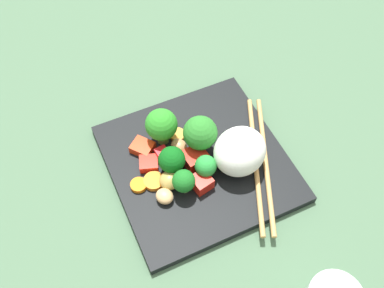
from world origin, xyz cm
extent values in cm
cube|color=#446549|center=(0.00, 0.00, -1.00)|extent=(110.00, 110.00, 2.00)
cube|color=black|center=(0.00, 0.00, 0.66)|extent=(25.80, 25.80, 1.32)
ellipsoid|color=white|center=(2.76, 5.15, 4.65)|extent=(9.42, 9.83, 6.66)
cylinder|color=#7BB75D|center=(-0.10, -3.85, 2.06)|extent=(2.21, 2.06, 1.75)
sphere|color=#0E5816|center=(-0.10, -4.06, 4.11)|extent=(3.88, 3.88, 3.88)
cylinder|color=#74A655|center=(-1.68, 0.92, 2.70)|extent=(1.63, 1.90, 2.92)
sphere|color=#2A7C2A|center=(-1.79, 1.04, 5.50)|extent=(5.00, 5.00, 5.00)
cylinder|color=#5D973D|center=(-5.45, -3.46, 2.52)|extent=(1.90, 1.75, 2.53)
sphere|color=#2C8D27|center=(-5.55, -3.47, 5.18)|extent=(4.78, 4.78, 4.78)
cylinder|color=#549847|center=(2.47, 0.09, 2.09)|extent=(1.40, 1.46, 1.64)
sphere|color=green|center=(2.61, -0.07, 3.78)|extent=(3.14, 3.14, 3.14)
cylinder|color=#75B654|center=(3.63, -3.62, 2.19)|extent=(1.78, 1.81, 1.80)
sphere|color=#196B20|center=(3.83, -3.84, 4.14)|extent=(3.22, 3.22, 3.22)
cylinder|color=orange|center=(-5.34, -1.12, 1.62)|extent=(2.67, 2.67, 0.62)
cylinder|color=orange|center=(0.64, -9.47, 1.66)|extent=(3.02, 3.02, 0.68)
cylinder|color=orange|center=(0.90, -7.26, 1.69)|extent=(3.34, 3.34, 0.75)
cube|color=red|center=(-0.22, -0.52, 2.40)|extent=(3.57, 3.80, 2.16)
cube|color=red|center=(-2.27, -4.60, 2.20)|extent=(2.65, 2.07, 1.77)
cube|color=red|center=(-2.01, -6.96, 1.95)|extent=(3.17, 3.29, 1.27)
cube|color=red|center=(4.01, -1.23, 2.31)|extent=(3.21, 3.16, 1.98)
cube|color=red|center=(-5.02, -6.86, 1.95)|extent=(4.14, 4.09, 1.28)
ellipsoid|color=tan|center=(4.00, -6.79, 2.18)|extent=(3.32, 3.20, 1.73)
ellipsoid|color=tan|center=(-2.95, -1.83, 2.20)|extent=(3.05, 2.67, 1.77)
ellipsoid|color=#AD9046|center=(2.05, -5.21, 2.44)|extent=(3.47, 3.61, 2.25)
cylinder|color=tan|center=(4.28, 8.92, 1.67)|extent=(21.77, 9.65, 0.72)
cylinder|color=tan|center=(3.71, 7.55, 1.67)|extent=(21.77, 9.65, 0.72)
camera|label=1|loc=(31.55, -14.34, 56.81)|focal=41.48mm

